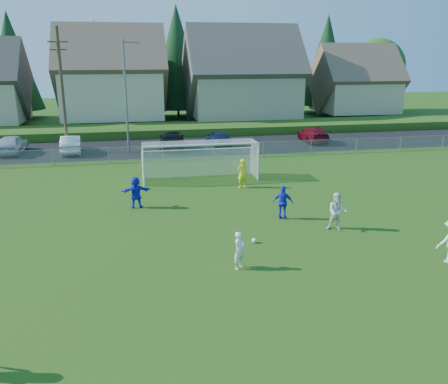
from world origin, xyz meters
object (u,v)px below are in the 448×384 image
(car_d, at_px, (172,140))
(car_e, at_px, (218,138))
(goalkeeper, at_px, (242,173))
(soccer_goal, at_px, (200,154))
(player_blue_a, at_px, (283,203))
(car_a, at_px, (12,144))
(car_b, at_px, (71,144))
(soccer_ball, at_px, (254,240))
(player_white_a, at_px, (239,250))
(player_white_b, at_px, (337,211))
(car_g, at_px, (313,134))
(player_blue_b, at_px, (136,192))

(car_d, xyz_separation_m, car_e, (4.22, 0.75, -0.05))
(goalkeeper, relative_size, soccer_goal, 0.24)
(player_blue_a, bearing_deg, car_a, -24.12)
(car_d, relative_size, soccer_goal, 0.69)
(car_b, height_order, car_e, car_b)
(player_blue_a, relative_size, car_a, 0.37)
(car_e, relative_size, soccer_goal, 0.55)
(soccer_ball, height_order, player_blue_a, player_blue_a)
(soccer_ball, xyz_separation_m, car_e, (2.72, 22.75, 0.58))
(soccer_goal, bearing_deg, goalkeeper, -48.68)
(player_white_a, height_order, soccer_goal, soccer_goal)
(goalkeeper, bearing_deg, soccer_ball, 64.05)
(car_a, relative_size, car_b, 1.03)
(player_white_b, relative_size, soccer_goal, 0.24)
(car_d, bearing_deg, car_g, -171.17)
(soccer_ball, relative_size, player_white_a, 0.15)
(car_e, distance_m, car_g, 9.00)
(car_b, bearing_deg, goalkeeper, 127.09)
(player_blue_a, relative_size, goalkeeper, 0.94)
(car_a, height_order, soccer_goal, soccer_goal)
(goalkeeper, bearing_deg, car_b, -64.72)
(goalkeeper, height_order, car_g, goalkeeper)
(car_b, height_order, car_g, car_b)
(player_white_a, xyz_separation_m, player_blue_a, (3.41, 5.11, 0.11))
(soccer_ball, relative_size, player_blue_b, 0.13)
(player_white_a, bearing_deg, player_blue_a, 14.15)
(player_white_a, bearing_deg, player_white_b, -11.77)
(player_blue_b, bearing_deg, player_white_a, 109.68)
(soccer_goal, bearing_deg, player_white_a, -92.24)
(player_white_a, relative_size, car_g, 0.30)
(goalkeeper, distance_m, car_b, 17.32)
(soccer_ball, distance_m, player_blue_a, 3.61)
(player_white_b, bearing_deg, player_white_a, -126.28)
(player_white_b, relative_size, car_a, 0.39)
(goalkeeper, distance_m, car_e, 14.02)
(player_white_a, relative_size, car_e, 0.36)
(player_blue_a, height_order, car_b, player_blue_a)
(player_white_a, distance_m, goalkeeper, 11.46)
(soccer_goal, bearing_deg, player_blue_b, -128.44)
(soccer_ball, bearing_deg, player_blue_a, 51.57)
(player_blue_a, relative_size, car_e, 0.41)
(soccer_ball, relative_size, goalkeeper, 0.12)
(car_a, xyz_separation_m, car_e, (17.29, 0.17, -0.08))
(soccer_ball, xyz_separation_m, soccer_goal, (-0.67, 11.33, 1.52))
(car_e, bearing_deg, player_white_a, 77.01)
(car_g, bearing_deg, player_white_b, 74.84)
(player_blue_b, bearing_deg, car_b, -76.73)
(goalkeeper, xyz_separation_m, car_b, (-11.38, 13.05, -0.17))
(player_white_a, distance_m, car_a, 28.27)
(goalkeeper, distance_m, car_a, 21.24)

